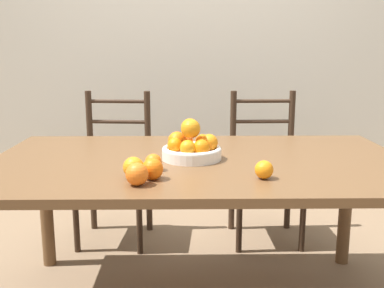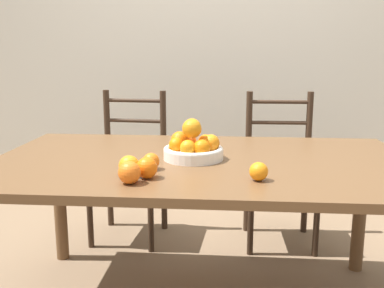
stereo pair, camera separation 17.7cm
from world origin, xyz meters
The scene contains 10 objects.
wall_back centered at (0.00, 1.56, 1.30)m, with size 8.00×0.06×2.60m.
dining_table centered at (0.00, 0.00, 0.64)m, with size 1.82×1.07×0.72m.
fruit_bowl centered at (-0.03, 0.00, 0.78)m, with size 0.26×0.26×0.18m.
orange_loose_0 centered at (-0.23, -0.38, 0.76)m, with size 0.08×0.08×0.08m.
orange_loose_1 centered at (0.23, -0.31, 0.76)m, with size 0.07×0.07×0.07m.
orange_loose_2 centered at (-0.19, -0.19, 0.76)m, with size 0.07×0.07×0.07m.
orange_loose_3 centered at (-0.18, -0.31, 0.76)m, with size 0.08×0.08×0.08m.
orange_loose_4 centered at (-0.25, -0.29, 0.76)m, with size 0.08×0.08×0.08m.
chair_left centered at (-0.50, 0.82, 0.46)m, with size 0.45×0.43×0.93m.
chair_right centered at (0.44, 0.82, 0.46)m, with size 0.43×0.41×0.93m.
Camera 2 is at (0.12, -1.90, 1.19)m, focal length 42.00 mm.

